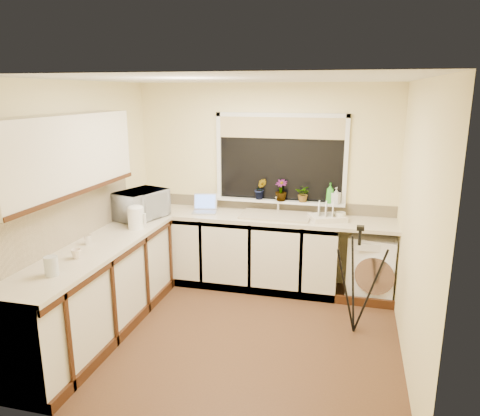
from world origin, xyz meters
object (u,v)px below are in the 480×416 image
at_px(steel_jar, 88,240).
at_px(cup_back, 340,217).
at_px(laptop, 205,207).
at_px(washing_machine, 374,266).
at_px(plant_c, 281,190).
at_px(soap_bottle_green, 330,193).
at_px(dish_rack, 327,218).
at_px(microwave, 141,205).
at_px(tripod, 357,280).
at_px(soap_bottle_clear, 336,196).
at_px(cup_left, 76,254).
at_px(plant_b, 260,189).
at_px(plant_d, 304,194).
at_px(glass_jug, 51,266).
at_px(kettle, 136,218).

distance_m(steel_jar, cup_back, 2.76).
height_order(laptop, steel_jar, laptop).
relative_size(washing_machine, plant_c, 2.86).
xyz_separation_m(soap_bottle_green, cup_back, (0.14, -0.22, -0.22)).
distance_m(dish_rack, microwave, 2.18).
relative_size(tripod, soap_bottle_clear, 5.61).
height_order(laptop, cup_back, laptop).
height_order(plant_c, soap_bottle_green, plant_c).
bearing_deg(cup_left, plant_b, 58.29).
height_order(soap_bottle_green, cup_back, soap_bottle_green).
bearing_deg(plant_d, steel_jar, -138.87).
relative_size(laptop, dish_rack, 0.86).
relative_size(glass_jug, cup_back, 1.23).
relative_size(plant_b, cup_left, 2.85).
height_order(glass_jug, cup_back, glass_jug).
bearing_deg(plant_d, plant_c, -178.57).
bearing_deg(soap_bottle_green, kettle, -151.84).
xyz_separation_m(glass_jug, soap_bottle_clear, (2.14, 2.42, 0.17)).
distance_m(soap_bottle_clear, cup_back, 0.30).
distance_m(steel_jar, plant_c, 2.33).
bearing_deg(laptop, cup_back, -12.65).
relative_size(kettle, soap_bottle_clear, 1.17).
distance_m(kettle, dish_rack, 2.16).
distance_m(laptop, dish_rack, 1.50).
bearing_deg(steel_jar, soap_bottle_green, 37.18).
distance_m(washing_machine, plant_c, 1.40).
height_order(kettle, steel_jar, kettle).
bearing_deg(plant_c, cup_left, -126.91).
bearing_deg(laptop, microwave, -154.82).
distance_m(laptop, soap_bottle_green, 1.53).
bearing_deg(kettle, cup_left, -95.92).
height_order(plant_c, plant_d, plant_c).
height_order(plant_b, plant_c, same).
bearing_deg(glass_jug, washing_machine, 40.63).
relative_size(steel_jar, plant_c, 0.37).
bearing_deg(tripod, kettle, -165.04).
relative_size(plant_d, soap_bottle_green, 0.84).
bearing_deg(tripod, soap_bottle_green, 123.40).
xyz_separation_m(tripod, cup_back, (-0.21, 0.88, 0.40)).
bearing_deg(washing_machine, cup_left, -133.38).
distance_m(plant_c, soap_bottle_clear, 0.66).
distance_m(laptop, soap_bottle_clear, 1.60).
relative_size(tripod, plant_d, 5.39).
bearing_deg(laptop, plant_c, -1.08).
xyz_separation_m(plant_b, soap_bottle_green, (0.84, 0.01, -0.01)).
bearing_deg(soap_bottle_clear, dish_rack, -109.55).
bearing_deg(microwave, soap_bottle_green, -54.04).
relative_size(laptop, cup_left, 3.71).
relative_size(laptop, soap_bottle_green, 1.39).
bearing_deg(cup_back, glass_jug, -134.96).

